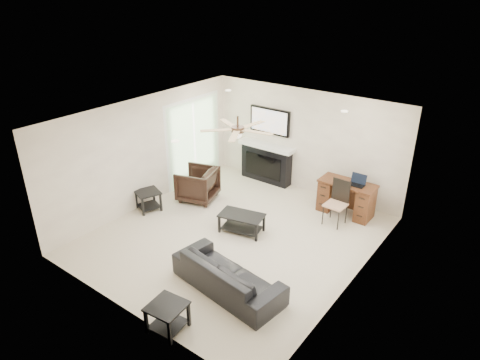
{
  "coord_description": "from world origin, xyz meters",
  "views": [
    {
      "loc": [
        4.52,
        -5.88,
        4.75
      ],
      "look_at": [
        0.03,
        0.13,
        1.22
      ],
      "focal_mm": 32.0,
      "sensor_mm": 36.0,
      "label": 1
    }
  ],
  "objects_px": {
    "sofa": "(228,275)",
    "fireplace_unit": "(266,146)",
    "coffee_table": "(242,223)",
    "armchair": "(197,184)",
    "desk": "(346,198)"
  },
  "relations": [
    {
      "from": "coffee_table",
      "to": "armchair",
      "type": "bearing_deg",
      "value": 149.41
    },
    {
      "from": "fireplace_unit",
      "to": "desk",
      "type": "distance_m",
      "value": 2.47
    },
    {
      "from": "armchair",
      "to": "desk",
      "type": "distance_m",
      "value": 3.41
    },
    {
      "from": "armchair",
      "to": "fireplace_unit",
      "type": "bearing_deg",
      "value": 141.41
    },
    {
      "from": "fireplace_unit",
      "to": "desk",
      "type": "height_order",
      "value": "fireplace_unit"
    },
    {
      "from": "coffee_table",
      "to": "fireplace_unit",
      "type": "bearing_deg",
      "value": 99.9
    },
    {
      "from": "coffee_table",
      "to": "fireplace_unit",
      "type": "height_order",
      "value": "fireplace_unit"
    },
    {
      "from": "coffee_table",
      "to": "desk",
      "type": "distance_m",
      "value": 2.44
    },
    {
      "from": "coffee_table",
      "to": "desk",
      "type": "xyz_separation_m",
      "value": [
        1.39,
        1.99,
        0.18
      ]
    },
    {
      "from": "armchair",
      "to": "desk",
      "type": "xyz_separation_m",
      "value": [
        3.09,
        1.44,
        -0.01
      ]
    },
    {
      "from": "armchair",
      "to": "fireplace_unit",
      "type": "height_order",
      "value": "fireplace_unit"
    },
    {
      "from": "armchair",
      "to": "fireplace_unit",
      "type": "xyz_separation_m",
      "value": [
        0.71,
        1.82,
        0.57
      ]
    },
    {
      "from": "sofa",
      "to": "fireplace_unit",
      "type": "bearing_deg",
      "value": -56.88
    },
    {
      "from": "sofa",
      "to": "coffee_table",
      "type": "distance_m",
      "value": 1.84
    },
    {
      "from": "fireplace_unit",
      "to": "sofa",
      "type": "bearing_deg",
      "value": -64.6
    }
  ]
}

